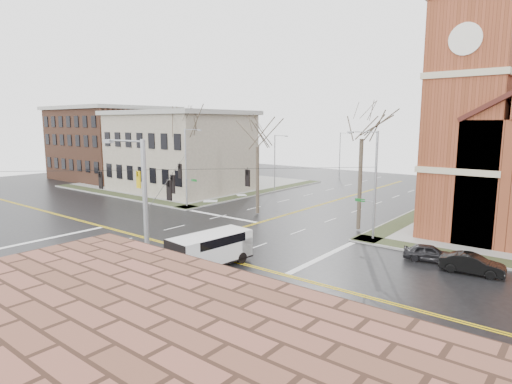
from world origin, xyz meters
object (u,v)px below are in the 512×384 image
Objects in this scene: signal_pole_nw at (187,165)px; tree_ne at (362,133)px; streetlight_north_b at (341,153)px; parked_car_b at (472,264)px; parked_car_a at (429,253)px; signal_pole_se at (144,242)px; cargo_van at (213,247)px; signal_pole_ne at (373,182)px; tree_nw_far at (187,130)px; streetlight_north_a at (276,160)px; tree_nw_near at (258,142)px.

tree_ne is at bearing 6.55° from signal_pole_nw.
streetlight_north_b is 2.02× the size of parked_car_b.
signal_pole_nw is at bearing 67.14° from parked_car_a.
tree_ne reaches higher than signal_pole_se.
tree_ne reaches higher than cargo_van.
streetlight_north_b reaches higher than parked_car_a.
signal_pole_ne and signal_pole_se have the same top height.
streetlight_north_a is at bearing 79.09° from tree_nw_far.
signal_pole_nw reaches higher than parked_car_a.
signal_pole_se is 28.80m from tree_nw_near.
streetlight_north_a is (-21.97, 39.50, -0.48)m from signal_pole_se.
tree_ne is at bearing 134.04° from signal_pole_ne.
streetlight_north_b is at bearing 90.00° from streetlight_north_a.
streetlight_north_b is 2.26× the size of parked_car_a.
signal_pole_ne is 25.17m from tree_nw_far.
tree_nw_far reaches higher than cargo_van.
streetlight_north_a is at bearing 119.09° from signal_pole_se.
signal_pole_se is 1.45× the size of cargo_van.
parked_car_a is 12.48m from tree_ne.
streetlight_north_a is 33.78m from parked_car_a.
parked_car_a is at bearing -5.43° from signal_pole_nw.
cargo_van is at bearing -61.89° from tree_nw_near.
streetlight_north_b is 39.69m from tree_ne.
parked_car_a is 3.14m from parked_car_b.
streetlight_north_b is 35.52m from tree_nw_near.
signal_pole_se is at bearing 150.96° from parked_car_b.
parked_car_b is (8.57, -3.60, -4.30)m from signal_pole_ne.
tree_nw_far is 22.49m from tree_ne.
streetlight_north_b is 34.79m from tree_nw_far.
streetlight_north_b is 1.29× the size of cargo_van.
parked_car_a is at bearing 67.79° from parked_car_b.
streetlight_north_a is 15.34m from tree_nw_far.
signal_pole_ne is at bearing 46.84° from parked_car_a.
tree_nw_near is 11.67m from tree_ne.
tree_nw_far is (-24.75, 25.12, 4.05)m from signal_pole_se.
tree_ne is (-10.83, 5.94, 8.28)m from parked_car_b.
signal_pole_ne is 2.54× the size of parked_car_a.
parked_car_a is (27.54, -19.18, -3.86)m from streetlight_north_a.
tree_nw_far is 1.01× the size of tree_ne.
signal_pole_nw reaches higher than streetlight_north_a.
streetlight_north_a is at bearing 51.44° from parked_car_b.
streetlight_north_a is 20.00m from streetlight_north_b.
signal_pole_se is (0.00, -23.00, 0.00)m from signal_pole_ne.
cargo_van reaches higher than parked_car_b.
tree_nw_near reaches higher than streetlight_north_b.
tree_nw_near is at bearing 118.97° from signal_pole_se.
parked_car_b is at bearing -14.18° from tree_nw_near.
signal_pole_ne is 14.72m from cargo_van.
parked_car_a is 0.33× the size of tree_nw_near.
parked_car_a is 0.29× the size of tree_ne.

